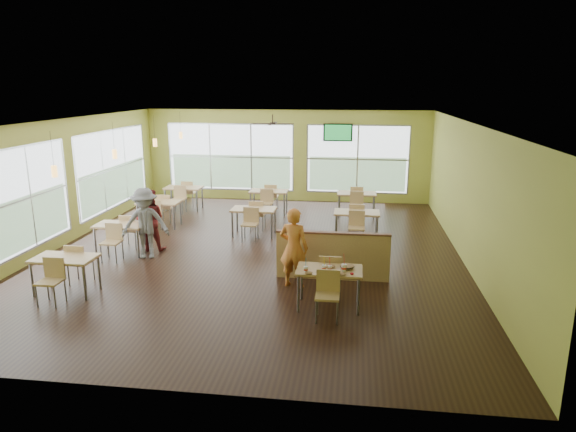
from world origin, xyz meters
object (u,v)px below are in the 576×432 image
Objects in this scene: half_wall_divider at (333,256)px; man_plaid at (294,248)px; food_basket at (347,267)px; main_table at (329,275)px.

man_plaid reaches higher than half_wall_divider.
main_table is at bearing -167.37° from food_basket.
food_basket is at bearing 154.12° from man_plaid.
man_plaid is at bearing 141.78° from food_basket.
half_wall_divider is 1.45× the size of man_plaid.
man_plaid is (-0.77, 0.93, 0.20)m from main_table.
main_table is 0.92× the size of man_plaid.
half_wall_divider reaches higher than main_table.
main_table is at bearing 141.97° from man_plaid.
half_wall_divider is (0.00, 1.45, -0.11)m from main_table.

